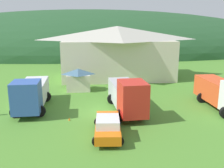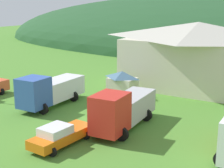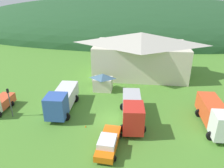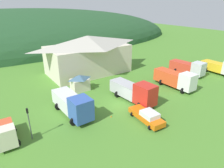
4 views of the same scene
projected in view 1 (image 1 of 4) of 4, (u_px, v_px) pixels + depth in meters
ground_plane at (99, 113)px, 25.37m from camera, size 200.00×200.00×0.00m
forested_hill_backdrop at (91, 49)px, 84.48m from camera, size 137.68×60.00×25.32m
depot_building at (117, 51)px, 40.73m from camera, size 18.20×10.30×8.13m
play_shed_cream at (78, 79)px, 33.26m from camera, size 3.22×2.39×2.90m
box_truck_blue at (31, 93)px, 25.91m from camera, size 3.46×8.28×3.45m
crane_truck_red at (127, 95)px, 25.08m from camera, size 3.48×8.58×3.59m
heavy_rig_white at (223, 92)px, 25.98m from camera, size 3.22×7.97×3.39m
service_pickup_orange at (108, 126)px, 20.04m from camera, size 2.57×5.51×1.66m
traffic_cone_near_pickup at (69, 120)px, 23.36m from camera, size 0.36×0.36×0.54m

